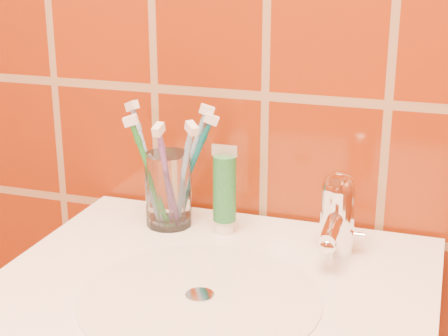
% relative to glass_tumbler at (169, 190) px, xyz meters
% --- Properties ---
extents(glass_tumbler, '(0.09, 0.09, 0.11)m').
position_rel_glass_tumbler_xyz_m(glass_tumbler, '(0.00, 0.00, 0.00)').
color(glass_tumbler, white).
rests_on(glass_tumbler, pedestal_sink).
extents(toothpaste_tube, '(0.04, 0.03, 0.14)m').
position_rel_glass_tumbler_xyz_m(toothpaste_tube, '(0.09, -0.00, 0.01)').
color(toothpaste_tube, white).
rests_on(toothpaste_tube, pedestal_sink).
extents(faucet, '(0.05, 0.11, 0.12)m').
position_rel_glass_tumbler_xyz_m(faucet, '(0.26, -0.02, 0.01)').
color(faucet, white).
rests_on(faucet, pedestal_sink).
extents(toothbrush_0, '(0.11, 0.10, 0.19)m').
position_rel_glass_tumbler_xyz_m(toothbrush_0, '(-0.02, -0.02, 0.03)').
color(toothbrush_0, '#207932').
rests_on(toothbrush_0, glass_tumbler).
extents(toothbrush_1, '(0.15, 0.13, 0.20)m').
position_rel_glass_tumbler_xyz_m(toothbrush_1, '(-0.04, 0.01, 0.03)').
color(toothbrush_1, '#779DD4').
rests_on(toothbrush_1, glass_tumbler).
extents(toothbrush_2, '(0.14, 0.14, 0.19)m').
position_rel_glass_tumbler_xyz_m(toothbrush_2, '(0.03, -0.01, 0.03)').
color(toothbrush_2, '#7199C9').
rests_on(toothbrush_2, glass_tumbler).
extents(toothbrush_3, '(0.03, 0.12, 0.19)m').
position_rel_glass_tumbler_xyz_m(toothbrush_3, '(0.01, -0.02, 0.03)').
color(toothbrush_3, '#6E4491').
rests_on(toothbrush_3, glass_tumbler).
extents(toothbrush_4, '(0.13, 0.11, 0.20)m').
position_rel_glass_tumbler_xyz_m(toothbrush_4, '(0.02, 0.02, 0.03)').
color(toothbrush_4, '#6998BB').
rests_on(toothbrush_4, glass_tumbler).
extents(toothbrush_5, '(0.13, 0.11, 0.18)m').
position_rel_glass_tumbler_xyz_m(toothbrush_5, '(0.03, 0.02, 0.03)').
color(toothbrush_5, '#0C5E69').
rests_on(toothbrush_5, glass_tumbler).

